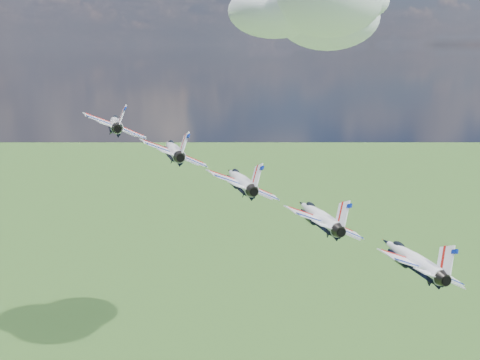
{
  "coord_description": "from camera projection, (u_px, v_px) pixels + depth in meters",
  "views": [
    {
      "loc": [
        -22.04,
        -68.15,
        158.52
      ],
      "look_at": [
        -12.48,
        11.86,
        140.37
      ],
      "focal_mm": 45.0,
      "sensor_mm": 36.0,
      "label": 1
    }
  ],
  "objects": [
    {
      "name": "jet_4",
      "position": [
        411.0,
        258.0,
        69.63
      ],
      "size": [
        12.57,
        15.86,
        7.94
      ],
      "primitive_type": null,
      "rotation": [
        0.0,
        0.41,
        0.13
      ],
      "color": "silver"
    },
    {
      "name": "jet_0",
      "position": [
        115.0,
        123.0,
        95.57
      ],
      "size": [
        12.57,
        15.86,
        7.94
      ],
      "primitive_type": null,
      "rotation": [
        0.0,
        0.41,
        0.13
      ],
      "color": "white"
    },
    {
      "name": "jet_3",
      "position": [
        318.0,
        216.0,
        76.11
      ],
      "size": [
        12.57,
        15.86,
        7.94
      ],
      "primitive_type": null,
      "rotation": [
        0.0,
        0.41,
        0.13
      ],
      "color": "white"
    },
    {
      "name": "cloud_far",
      "position": [
        329.0,
        7.0,
        241.48
      ],
      "size": [
        67.85,
        53.31,
        26.66
      ],
      "primitive_type": "ellipsoid",
      "color": "white"
    },
    {
      "name": "jet_2",
      "position": [
        240.0,
        180.0,
        82.6
      ],
      "size": [
        12.57,
        15.86,
        7.94
      ],
      "primitive_type": null,
      "rotation": [
        0.0,
        0.41,
        0.13
      ],
      "color": "white"
    },
    {
      "name": "jet_1",
      "position": [
        173.0,
        149.0,
        89.08
      ],
      "size": [
        12.57,
        15.86,
        7.94
      ],
      "primitive_type": null,
      "rotation": [
        0.0,
        0.41,
        0.13
      ],
      "color": "white"
    }
  ]
}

